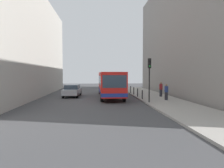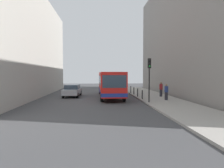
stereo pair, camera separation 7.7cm
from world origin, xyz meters
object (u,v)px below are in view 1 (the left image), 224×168
object	(u,v)px
bus	(110,83)
pedestrian_mid_sidewalk	(161,89)
bollard_mid	(138,93)
bollard_farthest	(131,89)
bollard_far	(134,91)
traffic_light	(149,72)
pedestrian_near_signal	(166,92)
bollard_near	(142,95)
car_beside_bus	(72,90)

from	to	relation	value
bus	pedestrian_mid_sidewalk	distance (m)	6.08
bollard_mid	pedestrian_mid_sidewalk	xyz separation A→B (m)	(2.75, -0.16, 0.38)
bollard_mid	bollard_farthest	distance (m)	4.84
pedestrian_mid_sidewalk	bollard_far	bearing A→B (deg)	159.45
traffic_light	bollard_mid	size ratio (longest dim) A/B	4.32
bollard_far	pedestrian_near_signal	distance (m)	6.22
bus	pedestrian_near_signal	xyz separation A→B (m)	(5.47, -4.27, -0.77)
bollard_far	bollard_farthest	size ratio (longest dim) A/B	1.00
bollard_near	traffic_light	bearing A→B (deg)	-87.64
bollard_near	pedestrian_mid_sidewalk	size ratio (longest dim) A/B	0.56
bollard_far	bollard_near	bearing A→B (deg)	-90.00
traffic_light	bollard_far	size ratio (longest dim) A/B	4.32
bollard_farthest	pedestrian_near_signal	bearing A→B (deg)	-74.53
bollard_near	car_beside_bus	bearing A→B (deg)	151.09
bollard_farthest	car_beside_bus	bearing A→B (deg)	-159.43
bollard_far	bollard_farthest	bearing A→B (deg)	90.00
bus	traffic_light	bearing A→B (deg)	119.39
bus	traffic_light	distance (m)	6.75
bus	bollard_near	world-z (taller)	bus
traffic_light	bollard_farthest	bearing A→B (deg)	90.59
traffic_light	pedestrian_near_signal	size ratio (longest dim) A/B	2.52
bollard_far	pedestrian_near_signal	size ratio (longest dim) A/B	0.58
bollard_far	pedestrian_mid_sidewalk	distance (m)	3.79
bollard_near	pedestrian_mid_sidewalk	world-z (taller)	pedestrian_mid_sidewalk
bollard_farthest	bollard_near	bearing A→B (deg)	-90.00
bollard_farthest	pedestrian_near_signal	distance (m)	8.52
bollard_near	bollard_far	world-z (taller)	same
pedestrian_near_signal	traffic_light	bearing A→B (deg)	-161.29
bollard_near	bollard_mid	world-z (taller)	same
bollard_farthest	pedestrian_mid_sidewalk	world-z (taller)	pedestrian_mid_sidewalk
car_beside_bus	traffic_light	bearing A→B (deg)	142.17
bollard_far	car_beside_bus	bearing A→B (deg)	-176.22
car_beside_bus	pedestrian_mid_sidewalk	distance (m)	10.78
bollard_near	pedestrian_near_signal	xyz separation A→B (m)	(2.27, -0.94, 0.33)
bollard_near	bollard_far	bearing A→B (deg)	90.00
bollard_farthest	pedestrian_mid_sidewalk	bearing A→B (deg)	-61.21
bus	bollard_far	xyz separation A→B (m)	(3.20, 1.52, -1.10)
bus	bollard_farthest	distance (m)	5.19
bollard_farthest	pedestrian_near_signal	xyz separation A→B (m)	(2.27, -8.20, 0.33)
bollard_near	pedestrian_mid_sidewalk	distance (m)	3.58
traffic_light	bollard_near	xyz separation A→B (m)	(-0.10, 2.42, -2.38)
bollard_mid	pedestrian_near_signal	distance (m)	4.07
car_beside_bus	pedestrian_near_signal	bearing A→B (deg)	155.03
bollard_mid	bollard_farthest	world-z (taller)	same
car_beside_bus	pedestrian_mid_sidewalk	xyz separation A→B (m)	(10.58, -2.06, 0.22)
bus	bollard_near	xyz separation A→B (m)	(3.20, -3.33, -1.10)
bollard_mid	pedestrian_mid_sidewalk	bearing A→B (deg)	-3.35
bus	car_beside_bus	size ratio (longest dim) A/B	2.47
car_beside_bus	pedestrian_mid_sidewalk	bearing A→B (deg)	171.53
car_beside_bus	bollard_far	xyz separation A→B (m)	(7.83, 0.52, -0.16)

